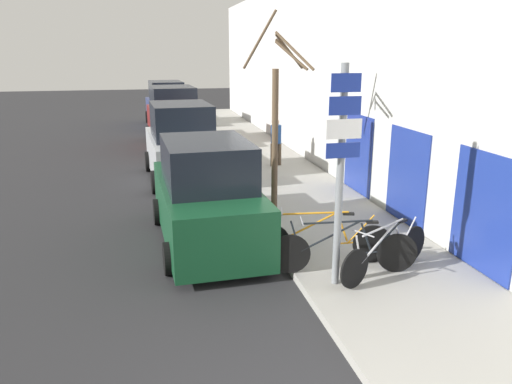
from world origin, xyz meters
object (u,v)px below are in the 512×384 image
Objects in this scene: bicycle_1 at (344,250)px; bicycle_2 at (322,240)px; parked_car_1 at (182,146)px; parked_car_3 at (166,106)px; signpost at (341,169)px; pedestrian_near at (276,139)px; bicycle_0 at (386,252)px; parked_car_2 at (173,119)px; street_tree at (277,123)px; parked_car_0 at (207,197)px.

bicycle_2 is at bearing 34.06° from bicycle_1.
parked_car_1 reaches higher than parked_car_3.
pedestrian_near is at bearing 81.61° from signpost.
signpost is 1.86m from bicycle_0.
bicycle_2 is at bearing -84.97° from parked_car_2.
street_tree reaches higher than signpost.
parked_car_1 is at bearing 88.66° from parked_car_0.
parked_car_2 reaches higher than bicycle_1.
signpost is 0.73× the size of parked_car_3.
pedestrian_near is (3.19, 0.67, -0.01)m from parked_car_1.
bicycle_1 is at bearing -143.07° from bicycle_2.
pedestrian_near is (1.30, 8.83, -1.05)m from signpost.
parked_car_0 is 2.89× the size of pedestrian_near.
bicycle_2 is 0.52× the size of parked_car_2.
bicycle_1 is at bearing -50.04° from parked_car_0.
parked_car_0 is at bearing -93.07° from parked_car_2.
bicycle_0 is 0.44× the size of parked_car_2.
signpost is 1.70× the size of bicycle_0.
signpost reaches higher than parked_car_2.
signpost is 8.99m from pedestrian_near.
parked_car_0 is 5.48m from parked_car_1.
parked_car_0 reaches higher than bicycle_1.
parked_car_0 is 0.93× the size of parked_car_3.
bicycle_1 is 0.56m from bicycle_2.
bicycle_1 is at bearing -87.97° from parked_car_3.
bicycle_0 is 4.33m from street_tree.
signpost reaches higher than pedestrian_near.
street_tree reaches higher than pedestrian_near.
parked_car_2 is at bearing 22.10° from bicycle_2.
pedestrian_near reaches higher than bicycle_0.
parked_car_1 is (-0.08, 5.48, 0.08)m from parked_car_0.
bicycle_0 is 0.72m from bicycle_1.
bicycle_1 is at bearing 52.43° from signpost.
parked_car_0 is 0.98× the size of parked_car_1.
bicycle_2 is (-0.91, 0.72, 0.02)m from bicycle_0.
parked_car_0 reaches higher than bicycle_0.
parked_car_3 is (-1.84, 19.22, 0.49)m from bicycle_2.
parked_car_3 is 1.06× the size of street_tree.
parked_car_1 is at bearing 114.85° from street_tree.
bicycle_0 is at bearing -111.92° from pedestrian_near.
street_tree is at bearing -87.53° from parked_car_3.
street_tree reaches higher than bicycle_1.
pedestrian_near is at bearing -29.60° from bicycle_0.
bicycle_2 is at bearing 85.77° from signpost.
pedestrian_near is (1.24, 7.94, 0.49)m from bicycle_2.
street_tree reaches higher than parked_car_0.
street_tree reaches higher than bicycle_0.
bicycle_1 is 3.15m from parked_car_0.
parked_car_0 is (-1.81, 2.68, -1.12)m from signpost.
parked_car_1 reaches higher than bicycle_2.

